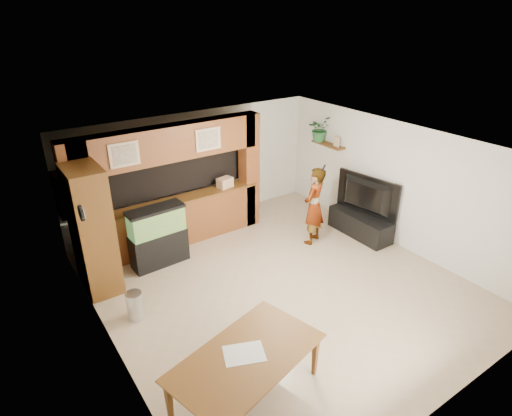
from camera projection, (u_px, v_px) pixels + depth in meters
floor at (280, 285)px, 7.86m from camera, size 6.50×6.50×0.00m
ceiling at (284, 150)px, 6.74m from camera, size 6.50×6.50×0.00m
wall_back at (195, 169)px, 9.72m from camera, size 6.00×0.00×6.00m
wall_left at (106, 280)px, 5.77m from camera, size 0.00×6.50×6.50m
wall_right at (397, 185)px, 8.83m from camera, size 0.00×6.50×6.50m
partition at (167, 185)px, 8.77m from camera, size 4.20×0.99×2.60m
wall_clock at (81, 213)px, 6.27m from camera, size 0.05×0.25×0.25m
wall_shelf at (328, 145)px, 10.03m from camera, size 0.25×0.90×0.04m
pantry_cabinet at (92, 230)px, 7.36m from camera, size 0.58×0.94×2.31m
trash_can at (135, 306)px, 6.94m from camera, size 0.27×0.27×0.49m
aquarium at (158, 237)px, 8.28m from camera, size 1.10×0.41×1.22m
tv_stand at (360, 224)px, 9.51m from camera, size 0.54×1.48×0.49m
television at (364, 197)px, 9.22m from camera, size 0.44×1.51×0.86m
photo_frame at (336, 142)px, 9.78m from camera, size 0.05×0.17×0.22m
potted_plant at (319, 129)px, 10.10m from camera, size 0.66×0.61×0.60m
person at (314, 206)px, 8.97m from camera, size 0.73×0.63×1.69m
microphone at (324, 168)px, 8.49m from camera, size 0.03×0.10×0.15m
dining_table at (249, 378)px, 5.46m from camera, size 2.20×1.58×0.70m
newspaper_a at (244, 354)px, 5.37m from camera, size 0.61×0.53×0.01m
counter_box at (225, 183)px, 9.35m from camera, size 0.37×0.28×0.22m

